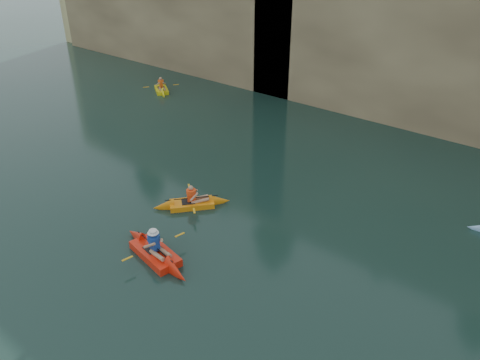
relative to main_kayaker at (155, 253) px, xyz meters
The scene contains 9 objects.
ground 4.06m from the main_kayaker, 76.90° to the right, with size 160.00×160.00×0.00m, color black.
cliff 26.71m from the main_kayaker, 87.98° to the left, with size 70.00×16.00×12.00m, color tan.
cliff_slab_west 27.17m from the main_kayaker, 135.65° to the left, with size 26.00×2.40×10.56m, color tan.
cliff_slab_center 19.67m from the main_kayaker, 81.11° to the left, with size 24.00×2.40×11.40m, color tan.
sea_cave_west 24.88m from the main_kayaker, 133.49° to the left, with size 4.50×1.00×4.00m, color black.
sea_cave_center 18.32m from the main_kayaker, 99.71° to the left, with size 3.50×1.00×3.20m, color black.
main_kayaker is the anchor object (origin of this frame).
kayaker_orange 3.63m from the main_kayaker, 113.19° to the left, with size 2.70×3.04×1.26m.
kayaker_yellow 19.36m from the main_kayaker, 137.14° to the left, with size 3.09×2.48×1.32m.
Camera 1 is at (10.13, -4.63, 10.71)m, focal length 35.00 mm.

